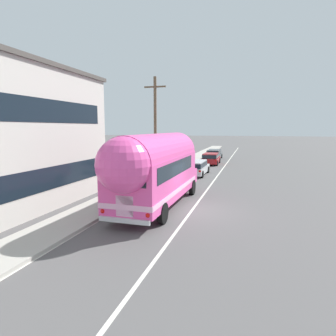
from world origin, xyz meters
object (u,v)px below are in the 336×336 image
at_px(utility_pole, 155,128).
at_px(car_lead, 196,167).
at_px(car_second, 211,158).
at_px(car_third, 214,154).
at_px(painted_bus, 155,168).

bearing_deg(utility_pole, car_lead, 56.20).
bearing_deg(car_second, utility_pole, -103.02).
relative_size(utility_pole, car_third, 1.83).
height_order(utility_pole, painted_bus, utility_pole).
distance_m(car_lead, car_second, 8.60).
height_order(utility_pole, car_third, utility_pole).
bearing_deg(car_lead, utility_pole, -123.80).
bearing_deg(painted_bus, car_second, 89.43).
relative_size(utility_pole, car_second, 1.96).
relative_size(painted_bus, car_third, 2.33).
distance_m(utility_pole, car_second, 13.40).
bearing_deg(car_lead, car_second, 88.34).
bearing_deg(painted_bus, car_third, 90.35).
xyz_separation_m(utility_pole, car_second, (2.91, 12.57, -3.64)).
bearing_deg(car_second, car_lead, -91.66).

